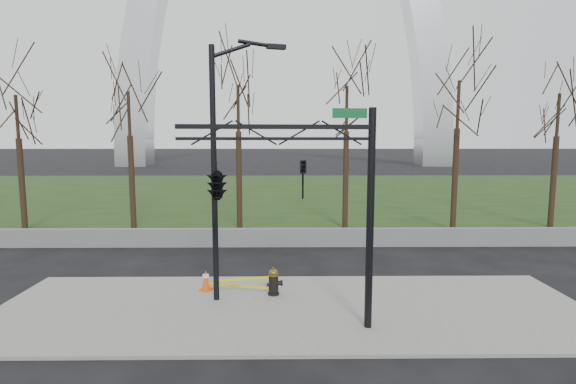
{
  "coord_description": "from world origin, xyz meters",
  "views": [
    {
      "loc": [
        -0.26,
        -12.78,
        5.17
      ],
      "look_at": [
        -0.1,
        2.0,
        3.4
      ],
      "focal_mm": 27.18,
      "sensor_mm": 36.0,
      "label": 1
    }
  ],
  "objects_px": {
    "fire_hydrant": "(274,282)",
    "street_light": "(221,155)",
    "traffic_signal_mast": "(247,180)",
    "traffic_cone": "(206,280)"
  },
  "relations": [
    {
      "from": "street_light",
      "to": "traffic_signal_mast",
      "type": "xyz_separation_m",
      "value": [
        1.0,
        -2.43,
        -0.55
      ]
    },
    {
      "from": "traffic_cone",
      "to": "street_light",
      "type": "distance_m",
      "value": 4.38
    },
    {
      "from": "traffic_cone",
      "to": "street_light",
      "type": "bearing_deg",
      "value": -48.88
    },
    {
      "from": "street_light",
      "to": "traffic_signal_mast",
      "type": "height_order",
      "value": "street_light"
    },
    {
      "from": "fire_hydrant",
      "to": "street_light",
      "type": "distance_m",
      "value": 4.48
    },
    {
      "from": "street_light",
      "to": "traffic_signal_mast",
      "type": "bearing_deg",
      "value": -83.22
    },
    {
      "from": "fire_hydrant",
      "to": "traffic_signal_mast",
      "type": "bearing_deg",
      "value": -111.74
    },
    {
      "from": "fire_hydrant",
      "to": "street_light",
      "type": "height_order",
      "value": "street_light"
    },
    {
      "from": "fire_hydrant",
      "to": "street_light",
      "type": "relative_size",
      "value": 0.11
    },
    {
      "from": "fire_hydrant",
      "to": "street_light",
      "type": "xyz_separation_m",
      "value": [
        -1.61,
        -0.35,
        4.17
      ]
    }
  ]
}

